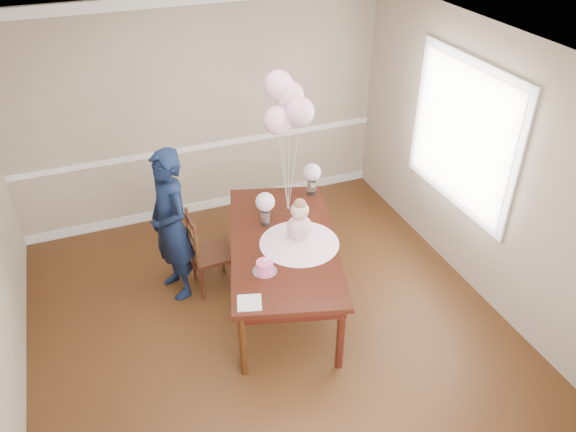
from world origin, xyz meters
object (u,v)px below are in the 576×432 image
(woman, at_px, (171,226))
(dining_chair_seat, at_px, (212,254))
(dining_table_top, at_px, (283,243))
(birthday_cake, at_px, (265,266))

(woman, bearing_deg, dining_chair_seat, 64.32)
(dining_table_top, distance_m, dining_chair_seat, 0.86)
(birthday_cake, height_order, woman, woman)
(dining_table_top, height_order, dining_chair_seat, dining_table_top)
(birthday_cake, xyz_separation_m, dining_chair_seat, (-0.29, 0.89, -0.41))
(dining_chair_seat, xyz_separation_m, woman, (-0.37, 0.07, 0.41))
(dining_table_top, relative_size, birthday_cake, 13.33)
(birthday_cake, distance_m, dining_chair_seat, 1.02)
(dining_table_top, bearing_deg, dining_chair_seat, 156.55)
(dining_table_top, distance_m, birthday_cake, 0.51)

